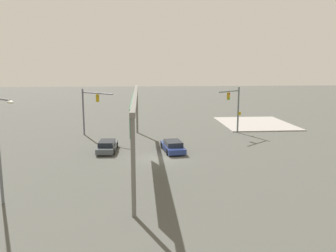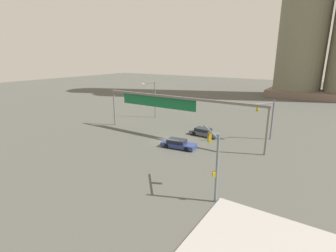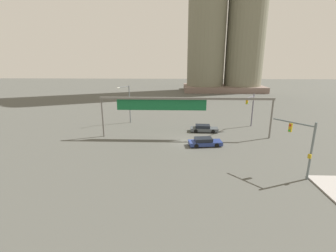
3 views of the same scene
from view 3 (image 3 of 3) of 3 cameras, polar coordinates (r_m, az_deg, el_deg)
The scene contains 7 objects.
ground_plane at distance 37.07m, azimuth 4.29°, elevation -3.80°, with size 228.13×228.13×0.00m, color #4B4C46.
traffic_signal_near_corner at distance 46.15m, azimuth 18.74°, elevation 4.58°, with size 3.65×4.31×6.10m.
traffic_signal_opposite_side at distance 28.95m, azimuth 29.28°, elevation -3.20°, with size 3.04×3.69×6.23m.
streetlamp_curved_arm at distance 47.53m, azimuth -9.35°, elevation 5.75°, with size 2.08×2.00×7.26m.
overhead_sign_gantry at distance 38.02m, azimuth 2.30°, elevation 5.31°, with size 27.02×0.43×6.47m.
sedan_car_approaching at distance 35.73m, azimuth 8.60°, elevation -3.73°, with size 4.97×2.44×1.21m.
sedan_car_waiting_far at distance 42.42m, azimuth 8.39°, elevation -0.57°, with size 4.80×2.06×1.21m.
Camera 3 is at (-1.56, -34.90, 12.40)m, focal length 25.96 mm.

